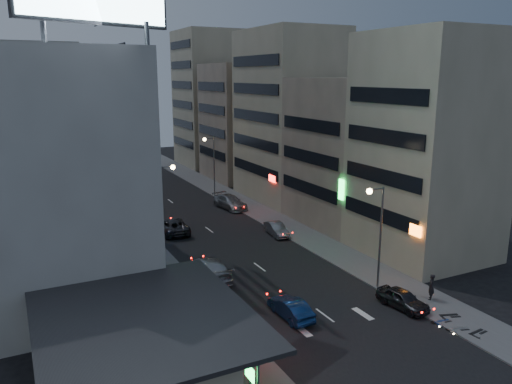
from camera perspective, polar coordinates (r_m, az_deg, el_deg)
ground at (r=33.18m, az=11.94°, el=-16.45°), size 180.00×180.00×0.00m
sidewalk_left at (r=55.69m, az=-14.60°, el=-4.14°), size 4.00×120.00×0.12m
sidewalk_right at (r=60.77m, az=0.29°, el=-2.25°), size 4.00×120.00×0.12m
food_court at (r=28.50m, az=-14.35°, el=-17.30°), size 11.00×13.00×3.88m
white_building at (r=42.88m, az=-24.22°, el=2.29°), size 14.00×24.00×18.00m
shophouse_near at (r=47.25m, az=18.96°, el=4.88°), size 10.00×11.00×20.00m
shophouse_mid at (r=56.40m, az=10.86°, el=4.55°), size 11.00×12.00×16.00m
shophouse_far at (r=66.52m, az=3.77°, el=8.65°), size 10.00×14.00×22.00m
far_left_a at (r=67.59m, az=-24.12°, el=6.76°), size 11.00×10.00×20.00m
far_left_b at (r=80.75m, az=-24.80°, el=5.77°), size 12.00×10.00×15.00m
far_right_a at (r=80.16m, az=-1.41°, el=8.01°), size 11.00×12.00×18.00m
far_right_b at (r=92.97m, az=-4.88°, el=10.54°), size 12.00×12.00×24.00m
street_lamp_right_near at (r=38.87m, az=13.68°, el=-3.45°), size 1.60×0.44×8.02m
street_lamp_left at (r=47.26m, az=-10.42°, el=-0.34°), size 1.60×0.44×8.02m
street_lamp_right_far at (r=67.73m, az=-5.14°, el=3.90°), size 1.60×0.44×8.02m
parked_car_right_near at (r=37.87m, az=16.41°, el=-11.65°), size 2.12×4.21×1.38m
parked_car_right_mid at (r=52.01m, az=2.35°, el=-4.25°), size 1.83×4.15×1.33m
parked_car_left at (r=53.37m, az=-9.40°, el=-3.83°), size 3.06×5.83×1.56m
parked_car_right_far at (r=62.30m, az=-2.98°, el=-1.15°), size 3.08×5.96×1.65m
road_car_blue at (r=35.17m, az=3.97°, el=-13.10°), size 1.50×4.21×1.38m
road_car_silver at (r=41.41m, az=-5.31°, el=-8.71°), size 2.48×5.85×1.69m
person at (r=39.47m, az=19.38°, el=-10.19°), size 0.84×0.81×1.94m
scooter_black_a at (r=36.58m, az=24.34°, el=-13.24°), size 0.82×1.93×1.15m
scooter_silver_a at (r=36.47m, az=22.91°, el=-13.25°), size 1.04×1.81×1.05m
scooter_blue at (r=37.12m, az=21.11°, el=-12.66°), size 0.70×1.68×1.00m
scooter_black_b at (r=38.01m, az=22.05°, el=-11.96°), size 1.27×2.06×1.20m
scooter_silver_b at (r=38.97m, az=18.78°, el=-11.14°), size 0.92×1.84×1.08m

